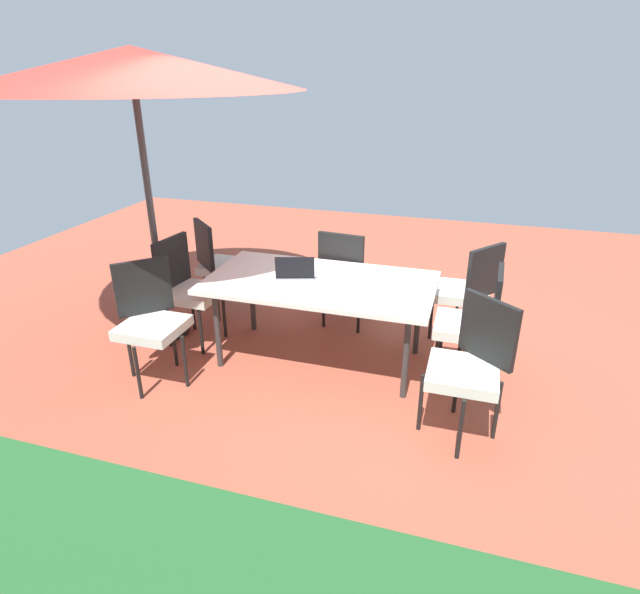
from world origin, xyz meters
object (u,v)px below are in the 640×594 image
object	(u,v)px
chair_northwest	(470,363)
chair_southwest	(469,288)
chair_east	(188,286)
chair_west	(474,320)
chair_southeast	(220,262)
laptop	(295,273)
dining_table	(320,286)
chair_south	(346,273)
patio_umbrella	(132,70)
chair_northeast	(150,317)
cup	(370,289)

from	to	relation	value
chair_northwest	chair_southwest	xyz separation A→B (m)	(0.06, -1.31, 0.00)
chair_east	chair_west	world-z (taller)	same
chair_northwest	chair_southeast	bearing A→B (deg)	-168.69
chair_west	laptop	size ratio (longest dim) A/B	2.58
dining_table	laptop	size ratio (longest dim) A/B	4.93
chair_south	chair_east	distance (m)	1.48
chair_southwest	dining_table	bearing A→B (deg)	-23.60
laptop	patio_umbrella	bearing A→B (deg)	-20.30
chair_east	laptop	size ratio (longest dim) A/B	2.58
chair_northeast	chair_east	distance (m)	0.67
patio_umbrella	chair_northeast	distance (m)	1.96
chair_southwest	cup	size ratio (longest dim) A/B	10.06
chair_northeast	chair_west	bearing A→B (deg)	-28.90
patio_umbrella	chair_west	distance (m)	3.34
dining_table	chair_southwest	distance (m)	1.36
chair_northeast	chair_northwest	xyz separation A→B (m)	(-2.44, -0.03, 0.00)
laptop	chair_east	bearing A→B (deg)	-17.62
chair_northwest	chair_west	distance (m)	0.66
chair_northwest	chair_west	world-z (taller)	same
patio_umbrella	chair_northeast	bearing A→B (deg)	117.60
chair_south	chair_west	size ratio (longest dim) A/B	1.00
chair_northeast	chair_south	bearing A→B (deg)	3.84
dining_table	cup	size ratio (longest dim) A/B	19.25
patio_umbrella	dining_table	bearing A→B (deg)	178.10
chair_southeast	laptop	bearing A→B (deg)	-169.06
chair_northwest	chair_northeast	bearing A→B (deg)	-140.77
chair_northwest	chair_southwest	size ratio (longest dim) A/B	1.00
chair_east	chair_south	bearing A→B (deg)	-53.02
chair_northwest	chair_south	size ratio (longest dim) A/B	1.00
chair_west	cup	distance (m)	0.85
chair_northeast	laptop	bearing A→B (deg)	-10.40
chair_east	chair_southwest	size ratio (longest dim) A/B	1.00
chair_northwest	chair_southwest	distance (m)	1.31
chair_south	chair_east	size ratio (longest dim) A/B	1.00
chair_west	dining_table	bearing A→B (deg)	-87.36
chair_south	chair_west	distance (m)	1.40
chair_northeast	chair_south	distance (m)	1.86
dining_table	cup	world-z (taller)	cup
chair_southeast	patio_umbrella	bearing A→B (deg)	104.66
chair_northeast	dining_table	bearing A→B (deg)	-15.21
chair_southeast	chair_southwest	size ratio (longest dim) A/B	1.00
chair_northwest	cup	size ratio (longest dim) A/B	10.06
chair_southeast	laptop	xyz separation A→B (m)	(-1.04, 0.65, 0.24)
chair_northeast	chair_southeast	bearing A→B (deg)	48.08
chair_northeast	laptop	xyz separation A→B (m)	(-0.98, -0.67, 0.24)
cup	chair_southeast	bearing A→B (deg)	-25.64
patio_umbrella	chair_south	world-z (taller)	patio_umbrella
chair_southwest	laptop	xyz separation A→B (m)	(1.40, 0.67, 0.24)
cup	dining_table	bearing A→B (deg)	-21.44
chair_southeast	dining_table	bearing A→B (deg)	-164.27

